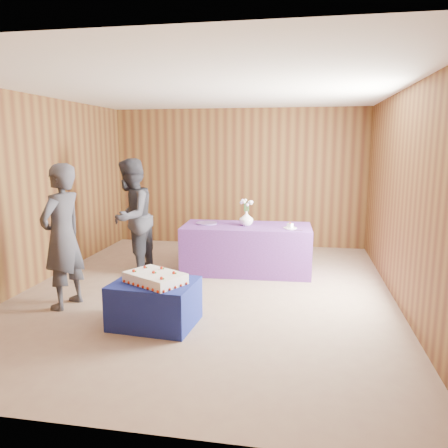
% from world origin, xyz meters
% --- Properties ---
extents(ground, '(6.00, 6.00, 0.00)m').
position_xyz_m(ground, '(0.00, 0.00, 0.00)').
color(ground, gray).
rests_on(ground, ground).
extents(room_shell, '(5.04, 6.04, 2.72)m').
position_xyz_m(room_shell, '(0.00, 0.00, 1.80)').
color(room_shell, brown).
rests_on(room_shell, ground).
extents(cake_table, '(0.96, 0.77, 0.50)m').
position_xyz_m(cake_table, '(-0.33, -1.17, 0.25)').
color(cake_table, navy).
rests_on(cake_table, ground).
extents(serving_table, '(2.04, 0.99, 0.75)m').
position_xyz_m(serving_table, '(0.42, 1.09, 0.38)').
color(serving_table, '#6C3696').
rests_on(serving_table, ground).
extents(sheet_cake, '(0.78, 0.70, 0.15)m').
position_xyz_m(sheet_cake, '(-0.31, -1.20, 0.56)').
color(sheet_cake, white).
rests_on(sheet_cake, cake_table).
extents(vase, '(0.24, 0.24, 0.22)m').
position_xyz_m(vase, '(0.41, 1.08, 0.86)').
color(vase, white).
rests_on(vase, serving_table).
extents(flower_spray, '(0.21, 0.21, 0.16)m').
position_xyz_m(flower_spray, '(0.41, 1.08, 1.11)').
color(flower_spray, '#2D7032').
rests_on(flower_spray, vase).
extents(platter, '(0.44, 0.44, 0.02)m').
position_xyz_m(platter, '(-0.23, 1.12, 0.76)').
color(platter, '#684993').
rests_on(platter, serving_table).
extents(plate, '(0.24, 0.24, 0.01)m').
position_xyz_m(plate, '(1.10, 0.97, 0.76)').
color(plate, white).
rests_on(plate, serving_table).
extents(cake_slice, '(0.10, 0.10, 0.09)m').
position_xyz_m(cake_slice, '(1.10, 0.97, 0.80)').
color(cake_slice, white).
rests_on(cake_slice, plate).
extents(knife, '(0.26, 0.05, 0.00)m').
position_xyz_m(knife, '(1.16, 0.82, 0.75)').
color(knife, '#B4B4B9').
rests_on(knife, serving_table).
extents(guest_left, '(0.54, 0.72, 1.79)m').
position_xyz_m(guest_left, '(-1.62, -0.82, 0.89)').
color(guest_left, '#383943').
rests_on(guest_left, ground).
extents(guest_right, '(0.71, 0.90, 1.80)m').
position_xyz_m(guest_right, '(-1.33, 0.67, 0.90)').
color(guest_right, '#32333C').
rests_on(guest_right, ground).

